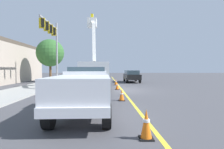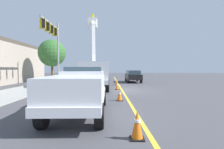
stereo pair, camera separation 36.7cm
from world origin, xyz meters
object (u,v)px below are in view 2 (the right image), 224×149
Objects in this scene: passing_minivan at (133,75)px; traffic_cone_trailing at (117,82)px; utility_bucket_truck at (96,72)px; traffic_cone_mid_rear at (117,86)px; traffic_signal_mast at (53,38)px; traffic_cone_mid_front at (120,95)px; traffic_cone_leading at (137,125)px; service_pickup_truck at (80,89)px.

traffic_cone_trailing is (-4.36, 2.34, -0.63)m from passing_minivan.
utility_bucket_truck reaches higher than traffic_cone_trailing.
passing_minivan reaches higher than traffic_cone_mid_rear.
passing_minivan is at bearing -63.42° from traffic_signal_mast.
traffic_cone_mid_front is 1.00× the size of traffic_cone_trailing.
traffic_cone_leading is at bearing -178.12° from traffic_cone_trailing.
service_pickup_truck reaches higher than passing_minivan.
traffic_cone_leading is at bearing -177.64° from traffic_cone_mid_rear.
traffic_cone_mid_rear is (-1.15, -2.12, -1.28)m from utility_bucket_truck.
traffic_signal_mast is (-0.48, 7.32, 5.16)m from traffic_cone_trailing.
passing_minivan is 14.78m from traffic_cone_mid_front.
traffic_cone_mid_front is at bearing -179.12° from traffic_cone_trailing.
traffic_cone_mid_rear is (11.67, 0.48, -0.07)m from traffic_cone_leading.
utility_bucket_truck is at bearing 2.42° from service_pickup_truck.
service_pickup_truck is 8.12× the size of traffic_cone_mid_rear.
traffic_cone_leading is 0.11× the size of traffic_signal_mast.
utility_bucket_truck reaches higher than passing_minivan.
traffic_cone_mid_rear is 9.87m from traffic_signal_mast.
traffic_signal_mast is at bearing 23.54° from service_pickup_truck.
passing_minivan is (17.89, -3.98, -0.15)m from service_pickup_truck.
utility_bucket_truck is 1.46× the size of service_pickup_truck.
traffic_signal_mast is (4.05, 7.37, 5.17)m from traffic_cone_mid_rear.
passing_minivan is 5.74× the size of traffic_cone_leading.
traffic_cone_trailing is (16.20, 0.53, -0.07)m from traffic_cone_leading.
traffic_signal_mast reaches higher than traffic_cone_trailing.
traffic_cone_mid_rear is at bearing -179.37° from traffic_cone_trailing.
traffic_cone_leading is 18.30m from traffic_signal_mast.
utility_bucket_truck is at bearing 150.29° from passing_minivan.
traffic_cone_mid_rear is 0.09× the size of traffic_signal_mast.
traffic_cone_mid_rear is (9.01, -1.69, -0.78)m from service_pickup_truck.
traffic_cone_trailing reaches higher than traffic_cone_mid_rear.
traffic_cone_trailing is (4.53, 0.05, 0.00)m from traffic_cone_mid_rear.
traffic_cone_leading is 1.21× the size of traffic_cone_mid_rear.
traffic_cone_leading is at bearing -168.55° from utility_bucket_truck.
traffic_cone_mid_front is (-6.87, -2.22, -1.28)m from utility_bucket_truck.
service_pickup_truck reaches higher than traffic_cone_leading.
traffic_cone_mid_front is 0.09× the size of traffic_signal_mast.
traffic_cone_trailing is at bearing 0.63° from traffic_cone_mid_rear.
traffic_cone_mid_rear is 4.53m from traffic_cone_trailing.
traffic_cone_leading is at bearing -176.40° from traffic_cone_mid_front.
traffic_cone_mid_front is (-14.60, 2.19, -0.63)m from passing_minivan.
traffic_cone_leading is at bearing -140.89° from service_pickup_truck.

